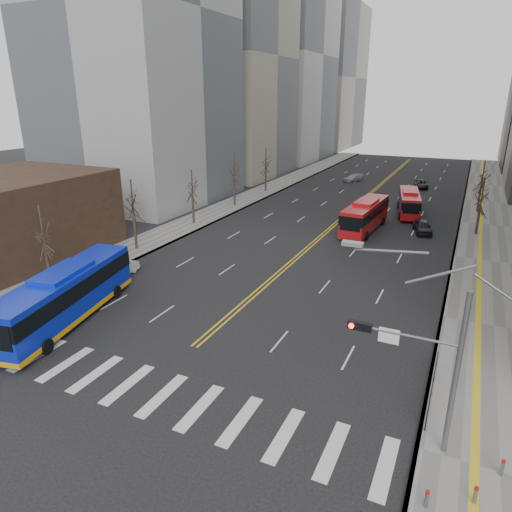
{
  "coord_description": "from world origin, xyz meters",
  "views": [
    {
      "loc": [
        14.57,
        -16.52,
        15.32
      ],
      "look_at": [
        2.02,
        10.08,
        4.89
      ],
      "focal_mm": 32.0,
      "sensor_mm": 36.0,
      "label": 1
    }
  ],
  "objects": [
    {
      "name": "car_silver",
      "position": [
        -5.29,
        68.1,
        0.64
      ],
      "size": [
        3.41,
        4.73,
        1.27
      ],
      "primitive_type": "imported",
      "rotation": [
        0.0,
        0.0,
        -0.42
      ],
      "color": "#ABABB1",
      "rests_on": "ground"
    },
    {
      "name": "sidewalk_right",
      "position": [
        17.5,
        45.0,
        0.07
      ],
      "size": [
        7.0,
        130.0,
        0.15
      ],
      "primitive_type": "cube",
      "color": "slate",
      "rests_on": "ground"
    },
    {
      "name": "ground",
      "position": [
        0.0,
        0.0,
        0.0
      ],
      "size": [
        220.0,
        220.0,
        0.0
      ],
      "primitive_type": "plane",
      "color": "black"
    },
    {
      "name": "centerline",
      "position": [
        0.0,
        55.0,
        0.01
      ],
      "size": [
        0.55,
        100.0,
        0.01
      ],
      "color": "gold",
      "rests_on": "ground"
    },
    {
      "name": "street_trees",
      "position": [
        -7.18,
        34.55,
        4.87
      ],
      "size": [
        35.2,
        47.2,
        7.6
      ],
      "color": "#2D221B",
      "rests_on": "ground"
    },
    {
      "name": "red_bus_far",
      "position": [
        7.53,
        46.64,
        1.84
      ],
      "size": [
        4.17,
        10.58,
        3.3
      ],
      "color": "red",
      "rests_on": "ground"
    },
    {
      "name": "car_white",
      "position": [
        -12.5,
        12.55,
        0.62
      ],
      "size": [
        1.46,
        3.83,
        1.25
      ],
      "primitive_type": "imported",
      "rotation": [
        0.0,
        0.0,
        0.04
      ],
      "color": "white",
      "rests_on": "ground"
    },
    {
      "name": "bollards",
      "position": [
        16.27,
        -0.17,
        0.55
      ],
      "size": [
        2.87,
        3.17,
        0.78
      ],
      "color": "slate",
      "rests_on": "sidewalk_right"
    },
    {
      "name": "blue_bus",
      "position": [
        -10.13,
        4.3,
        2.04
      ],
      "size": [
        5.65,
        13.74,
        3.88
      ],
      "color": "#0D22C3",
      "rests_on": "ground"
    },
    {
      "name": "crosswalk",
      "position": [
        0.0,
        0.0,
        0.01
      ],
      "size": [
        26.7,
        4.0,
        0.01
      ],
      "color": "silver",
      "rests_on": "ground"
    },
    {
      "name": "signal_mast",
      "position": [
        13.77,
        2.0,
        4.86
      ],
      "size": [
        5.37,
        0.37,
        9.39
      ],
      "color": "slate",
      "rests_on": "ground"
    },
    {
      "name": "office_towers",
      "position": [
        0.12,
        68.51,
        23.92
      ],
      "size": [
        83.0,
        134.0,
        58.0
      ],
      "color": "#98989A",
      "rests_on": "ground"
    },
    {
      "name": "storefront",
      "position": [
        -26.0,
        11.97,
        4.0
      ],
      "size": [
        14.0,
        18.0,
        8.0
      ],
      "color": "#2F2017",
      "rests_on": "ground"
    },
    {
      "name": "car_dark_mid",
      "position": [
        10.3,
        38.21,
        0.74
      ],
      "size": [
        2.82,
        4.67,
        1.49
      ],
      "primitive_type": "imported",
      "rotation": [
        0.0,
        0.0,
        0.26
      ],
      "color": "black",
      "rests_on": "ground"
    },
    {
      "name": "car_dark_far",
      "position": [
        6.91,
        66.77,
        0.68
      ],
      "size": [
        2.85,
        5.16,
        1.37
      ],
      "primitive_type": "imported",
      "rotation": [
        0.0,
        0.0,
        0.12
      ],
      "color": "black",
      "rests_on": "ground"
    },
    {
      "name": "red_bus_near",
      "position": [
        3.9,
        36.28,
        2.03
      ],
      "size": [
        3.41,
        11.69,
        3.65
      ],
      "color": "red",
      "rests_on": "ground"
    },
    {
      "name": "pedestrian_railing",
      "position": [
        14.3,
        6.0,
        0.82
      ],
      "size": [
        0.06,
        6.06,
        1.02
      ],
      "color": "black",
      "rests_on": "sidewalk_right"
    },
    {
      "name": "sidewalk_left",
      "position": [
        -16.5,
        45.0,
        0.07
      ],
      "size": [
        5.0,
        130.0,
        0.15
      ],
      "primitive_type": "cube",
      "color": "slate",
      "rests_on": "ground"
    }
  ]
}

